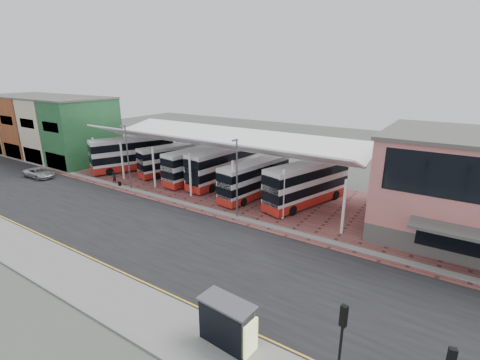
{
  "coord_description": "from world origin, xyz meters",
  "views": [
    {
      "loc": [
        20.03,
        -20.66,
        14.22
      ],
      "look_at": [
        1.15,
        8.16,
        3.35
      ],
      "focal_mm": 26.0,
      "sensor_mm": 36.0,
      "label": 1
    }
  ],
  "objects_px": {
    "pedestrian": "(114,178)",
    "silver_car": "(39,173)",
    "bus_1": "(173,160)",
    "traffic_signal_west": "(342,334)",
    "bus_3": "(224,166)",
    "bus_shelter": "(228,322)",
    "bus_5": "(307,184)",
    "bus_4": "(255,179)",
    "bus_0": "(133,154)",
    "bus_2": "(198,164)"
  },
  "relations": [
    {
      "from": "bus_0",
      "to": "bus_3",
      "type": "relative_size",
      "value": 1.01
    },
    {
      "from": "bus_1",
      "to": "traffic_signal_west",
      "type": "relative_size",
      "value": 2.33
    },
    {
      "from": "bus_1",
      "to": "bus_4",
      "type": "distance_m",
      "value": 14.75
    },
    {
      "from": "silver_car",
      "to": "pedestrian",
      "type": "xyz_separation_m",
      "value": [
        11.16,
        3.88,
        0.17
      ]
    },
    {
      "from": "silver_car",
      "to": "bus_1",
      "type": "bearing_deg",
      "value": -54.34
    },
    {
      "from": "bus_4",
      "to": "traffic_signal_west",
      "type": "height_order",
      "value": "traffic_signal_west"
    },
    {
      "from": "bus_1",
      "to": "silver_car",
      "type": "distance_m",
      "value": 18.52
    },
    {
      "from": "bus_3",
      "to": "traffic_signal_west",
      "type": "height_order",
      "value": "bus_3"
    },
    {
      "from": "bus_1",
      "to": "traffic_signal_west",
      "type": "height_order",
      "value": "traffic_signal_west"
    },
    {
      "from": "bus_0",
      "to": "bus_3",
      "type": "height_order",
      "value": "bus_0"
    },
    {
      "from": "bus_shelter",
      "to": "bus_4",
      "type": "bearing_deg",
      "value": 121.64
    },
    {
      "from": "bus_1",
      "to": "pedestrian",
      "type": "bearing_deg",
      "value": -94.08
    },
    {
      "from": "bus_2",
      "to": "bus_shelter",
      "type": "bearing_deg",
      "value": -41.09
    },
    {
      "from": "bus_0",
      "to": "bus_shelter",
      "type": "relative_size",
      "value": 3.61
    },
    {
      "from": "bus_2",
      "to": "bus_5",
      "type": "height_order",
      "value": "bus_5"
    },
    {
      "from": "bus_2",
      "to": "bus_4",
      "type": "height_order",
      "value": "bus_2"
    },
    {
      "from": "bus_shelter",
      "to": "bus_3",
      "type": "bearing_deg",
      "value": 130.29
    },
    {
      "from": "traffic_signal_west",
      "to": "bus_3",
      "type": "bearing_deg",
      "value": 148.84
    },
    {
      "from": "bus_2",
      "to": "silver_car",
      "type": "relative_size",
      "value": 2.22
    },
    {
      "from": "pedestrian",
      "to": "bus_shelter",
      "type": "height_order",
      "value": "bus_shelter"
    },
    {
      "from": "bus_5",
      "to": "traffic_signal_west",
      "type": "height_order",
      "value": "bus_5"
    },
    {
      "from": "silver_car",
      "to": "pedestrian",
      "type": "height_order",
      "value": "pedestrian"
    },
    {
      "from": "pedestrian",
      "to": "silver_car",
      "type": "bearing_deg",
      "value": 99.74
    },
    {
      "from": "bus_0",
      "to": "bus_5",
      "type": "relative_size",
      "value": 1.01
    },
    {
      "from": "bus_4",
      "to": "bus_shelter",
      "type": "height_order",
      "value": "bus_4"
    },
    {
      "from": "bus_3",
      "to": "traffic_signal_west",
      "type": "distance_m",
      "value": 31.57
    },
    {
      "from": "bus_5",
      "to": "bus_shelter",
      "type": "relative_size",
      "value": 3.56
    },
    {
      "from": "bus_4",
      "to": "traffic_signal_west",
      "type": "xyz_separation_m",
      "value": [
        16.56,
        -20.14,
        0.92
      ]
    },
    {
      "from": "silver_car",
      "to": "traffic_signal_west",
      "type": "height_order",
      "value": "traffic_signal_west"
    },
    {
      "from": "silver_car",
      "to": "bus_3",
      "type": "bearing_deg",
      "value": -66.23
    },
    {
      "from": "bus_1",
      "to": "bus_4",
      "type": "bearing_deg",
      "value": 11.14
    },
    {
      "from": "silver_car",
      "to": "traffic_signal_west",
      "type": "xyz_separation_m",
      "value": [
        45.54,
        -10.33,
        2.37
      ]
    },
    {
      "from": "bus_4",
      "to": "bus_shelter",
      "type": "xyz_separation_m",
      "value": [
        10.97,
        -21.01,
        -0.43
      ]
    },
    {
      "from": "silver_car",
      "to": "pedestrian",
      "type": "distance_m",
      "value": 11.82
    },
    {
      "from": "bus_3",
      "to": "bus_shelter",
      "type": "bearing_deg",
      "value": -47.74
    },
    {
      "from": "bus_0",
      "to": "traffic_signal_west",
      "type": "relative_size",
      "value": 2.68
    },
    {
      "from": "bus_4",
      "to": "pedestrian",
      "type": "relative_size",
      "value": 6.47
    },
    {
      "from": "bus_1",
      "to": "silver_car",
      "type": "relative_size",
      "value": 2.09
    },
    {
      "from": "bus_0",
      "to": "bus_shelter",
      "type": "bearing_deg",
      "value": -7.82
    },
    {
      "from": "bus_3",
      "to": "bus_shelter",
      "type": "xyz_separation_m",
      "value": [
        16.87,
        -23.03,
        -0.68
      ]
    },
    {
      "from": "bus_2",
      "to": "silver_car",
      "type": "distance_m",
      "value": 22.44
    },
    {
      "from": "bus_3",
      "to": "pedestrian",
      "type": "bearing_deg",
      "value": -140.27
    },
    {
      "from": "bus_1",
      "to": "bus_3",
      "type": "height_order",
      "value": "bus_3"
    },
    {
      "from": "pedestrian",
      "to": "traffic_signal_west",
      "type": "distance_m",
      "value": 37.27
    },
    {
      "from": "bus_4",
      "to": "bus_5",
      "type": "bearing_deg",
      "value": 19.6
    },
    {
      "from": "bus_1",
      "to": "traffic_signal_west",
      "type": "distance_m",
      "value": 38.17
    },
    {
      "from": "bus_3",
      "to": "bus_4",
      "type": "xyz_separation_m",
      "value": [
        5.9,
        -2.02,
        -0.25
      ]
    },
    {
      "from": "traffic_signal_west",
      "to": "bus_2",
      "type": "bearing_deg",
      "value": 154.05
    },
    {
      "from": "bus_shelter",
      "to": "silver_car",
      "type": "bearing_deg",
      "value": 168.4
    },
    {
      "from": "bus_3",
      "to": "bus_4",
      "type": "relative_size",
      "value": 1.11
    }
  ]
}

